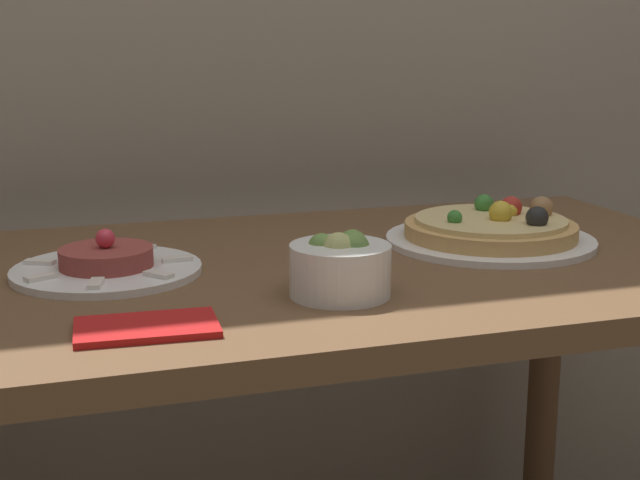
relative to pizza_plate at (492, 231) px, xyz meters
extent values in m
cube|color=brown|center=(-0.26, -0.03, -0.04)|extent=(1.20, 0.69, 0.03)
cylinder|color=brown|center=(0.27, 0.26, -0.43)|extent=(0.06, 0.06, 0.76)
cylinder|color=white|center=(0.00, 0.00, -0.01)|extent=(0.31, 0.31, 0.01)
cylinder|color=tan|center=(0.00, 0.00, 0.00)|extent=(0.26, 0.26, 0.02)
cylinder|color=#E0C684|center=(0.00, 0.00, 0.02)|extent=(0.23, 0.23, 0.01)
sphere|color=gold|center=(0.00, -0.02, 0.03)|extent=(0.04, 0.04, 0.04)
sphere|color=#387F33|center=(-0.07, -0.01, 0.03)|extent=(0.02, 0.02, 0.02)
sphere|color=#387F33|center=(0.02, 0.06, 0.03)|extent=(0.03, 0.03, 0.03)
sphere|color=gold|center=(0.03, 0.01, 0.03)|extent=(0.02, 0.02, 0.02)
sphere|color=#997047|center=(0.06, -0.03, 0.03)|extent=(0.02, 0.02, 0.02)
sphere|color=#997047|center=(0.08, 0.00, 0.03)|extent=(0.04, 0.04, 0.04)
sphere|color=#B22D23|center=(0.04, 0.02, 0.03)|extent=(0.03, 0.03, 0.03)
sphere|color=black|center=(0.04, -0.06, 0.03)|extent=(0.03, 0.03, 0.03)
cylinder|color=white|center=(-0.57, 0.00, -0.01)|extent=(0.25, 0.25, 0.01)
cylinder|color=#933D38|center=(-0.57, 0.00, 0.00)|extent=(0.12, 0.12, 0.03)
sphere|color=#E0384C|center=(-0.57, 0.00, 0.03)|extent=(0.03, 0.03, 0.03)
cube|color=white|center=(-0.48, 0.00, -0.01)|extent=(0.04, 0.02, 0.01)
cube|color=white|center=(-0.51, 0.07, -0.01)|extent=(0.04, 0.04, 0.01)
cube|color=white|center=(-0.59, 0.09, -0.01)|extent=(0.02, 0.04, 0.01)
cube|color=white|center=(-0.65, 0.04, -0.01)|extent=(0.04, 0.03, 0.01)
cube|color=white|center=(-0.65, -0.04, -0.01)|extent=(0.04, 0.03, 0.01)
cube|color=white|center=(-0.59, -0.09, -0.01)|extent=(0.02, 0.04, 0.01)
cube|color=white|center=(-0.51, -0.07, -0.01)|extent=(0.04, 0.04, 0.01)
cylinder|color=white|center=(-0.31, -0.19, 0.01)|extent=(0.12, 0.12, 0.06)
sphere|color=#668E42|center=(-0.29, -0.19, 0.04)|extent=(0.04, 0.04, 0.04)
sphere|color=#668E42|center=(-0.29, -0.17, 0.04)|extent=(0.04, 0.04, 0.04)
sphere|color=#B7BC70|center=(-0.31, -0.19, 0.04)|extent=(0.04, 0.04, 0.04)
sphere|color=#8EA34C|center=(-0.28, -0.18, 0.04)|extent=(0.03, 0.03, 0.03)
sphere|color=#668E42|center=(-0.33, -0.18, 0.04)|extent=(0.03, 0.03, 0.03)
cube|color=red|center=(-0.55, -0.25, -0.02)|extent=(0.16, 0.10, 0.01)
camera|label=1|loc=(-0.65, -1.17, 0.29)|focal=50.00mm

